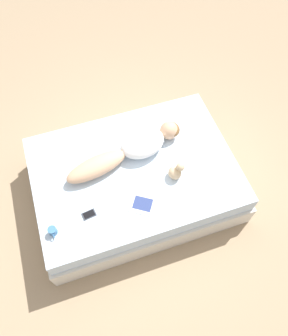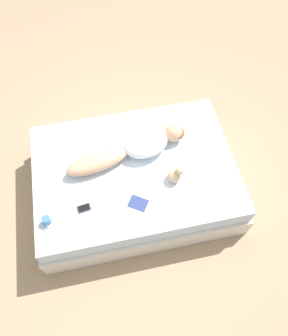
{
  "view_description": "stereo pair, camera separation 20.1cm",
  "coord_description": "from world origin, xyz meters",
  "px_view_note": "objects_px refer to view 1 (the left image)",
  "views": [
    {
      "loc": [
        1.68,
        -0.46,
        3.46
      ],
      "look_at": [
        0.06,
        0.09,
        0.56
      ],
      "focal_mm": 35.0,
      "sensor_mm": 36.0,
      "label": 1
    },
    {
      "loc": [
        1.73,
        -0.26,
        3.46
      ],
      "look_at": [
        0.06,
        0.09,
        0.56
      ],
      "focal_mm": 35.0,
      "sensor_mm": 36.0,
      "label": 2
    }
  ],
  "objects_px": {
    "open_magazine": "(145,195)",
    "cell_phone": "(89,214)",
    "person": "(132,149)",
    "coffee_mug": "(53,231)"
  },
  "relations": [
    {
      "from": "open_magazine",
      "to": "cell_phone",
      "type": "relative_size",
      "value": 3.64
    },
    {
      "from": "person",
      "to": "coffee_mug",
      "type": "distance_m",
      "value": 1.14
    },
    {
      "from": "coffee_mug",
      "to": "cell_phone",
      "type": "height_order",
      "value": "coffee_mug"
    },
    {
      "from": "person",
      "to": "cell_phone",
      "type": "relative_size",
      "value": 9.6
    },
    {
      "from": "person",
      "to": "cell_phone",
      "type": "distance_m",
      "value": 0.81
    },
    {
      "from": "open_magazine",
      "to": "cell_phone",
      "type": "distance_m",
      "value": 0.58
    },
    {
      "from": "cell_phone",
      "to": "person",
      "type": "bearing_deg",
      "value": 123.81
    },
    {
      "from": "coffee_mug",
      "to": "cell_phone",
      "type": "xyz_separation_m",
      "value": [
        -0.07,
        0.36,
        -0.04
      ]
    },
    {
      "from": "person",
      "to": "coffee_mug",
      "type": "bearing_deg",
      "value": -69.69
    },
    {
      "from": "cell_phone",
      "to": "open_magazine",
      "type": "bearing_deg",
      "value": 84.88
    }
  ]
}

